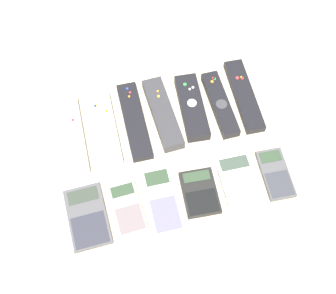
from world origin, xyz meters
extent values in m
plane|color=beige|center=(0.00, 0.00, 0.00)|extent=(3.00, 3.00, 0.00)
cube|color=#B7B7BC|center=(-0.22, 0.12, 0.01)|extent=(0.06, 0.21, 0.02)
cylinder|color=silver|center=(-0.23, 0.18, 0.02)|extent=(0.01, 0.01, 0.00)
cylinder|color=red|center=(-0.21, 0.16, 0.02)|extent=(0.01, 0.01, 0.00)
cube|color=#B7B7BC|center=(-0.14, 0.12, 0.01)|extent=(0.06, 0.20, 0.02)
cylinder|color=#99999E|center=(-0.14, 0.12, 0.02)|extent=(0.03, 0.03, 0.00)
cylinder|color=blue|center=(-0.15, 0.18, 0.02)|extent=(0.01, 0.01, 0.00)
cylinder|color=orange|center=(-0.12, 0.16, 0.02)|extent=(0.01, 0.01, 0.00)
cylinder|color=silver|center=(-0.14, 0.16, 0.02)|extent=(0.01, 0.01, 0.00)
cylinder|color=yellow|center=(-0.14, 0.18, 0.02)|extent=(0.01, 0.01, 0.00)
cube|color=black|center=(-0.06, 0.12, 0.01)|extent=(0.05, 0.22, 0.02)
cylinder|color=red|center=(-0.06, 0.20, 0.02)|extent=(0.01, 0.01, 0.00)
cylinder|color=orange|center=(-0.06, 0.19, 0.02)|extent=(0.01, 0.01, 0.00)
cylinder|color=blue|center=(-0.06, 0.22, 0.02)|extent=(0.01, 0.01, 0.00)
cube|color=#333338|center=(0.01, 0.12, 0.01)|extent=(0.06, 0.20, 0.03)
cylinder|color=yellow|center=(0.01, 0.17, 0.03)|extent=(0.01, 0.01, 0.00)
cylinder|color=orange|center=(0.01, 0.18, 0.03)|extent=(0.01, 0.01, 0.00)
cube|color=black|center=(0.08, 0.13, 0.01)|extent=(0.07, 0.19, 0.03)
cylinder|color=silver|center=(0.08, 0.13, 0.03)|extent=(0.02, 0.02, 0.00)
cylinder|color=silver|center=(0.10, 0.17, 0.03)|extent=(0.01, 0.01, 0.00)
cylinder|color=silver|center=(0.09, 0.17, 0.03)|extent=(0.01, 0.01, 0.00)
cylinder|color=green|center=(0.08, 0.19, 0.03)|extent=(0.01, 0.01, 0.00)
cube|color=black|center=(0.16, 0.12, 0.01)|extent=(0.05, 0.19, 0.02)
cylinder|color=#38383D|center=(0.16, 0.11, 0.02)|extent=(0.03, 0.03, 0.00)
cylinder|color=green|center=(0.16, 0.19, 0.02)|extent=(0.01, 0.01, 0.00)
cylinder|color=red|center=(0.16, 0.19, 0.02)|extent=(0.01, 0.01, 0.00)
cylinder|color=orange|center=(0.15, 0.18, 0.02)|extent=(0.01, 0.01, 0.00)
cube|color=black|center=(0.22, 0.13, 0.01)|extent=(0.05, 0.21, 0.02)
cylinder|color=yellow|center=(0.23, 0.18, 0.02)|extent=(0.01, 0.01, 0.00)
cylinder|color=red|center=(0.22, 0.18, 0.02)|extent=(0.01, 0.01, 0.00)
cylinder|color=red|center=(0.23, 0.17, 0.02)|extent=(0.01, 0.01, 0.00)
cube|color=#4C4C51|center=(-0.21, -0.09, 0.01)|extent=(0.09, 0.15, 0.01)
cube|color=#333D33|center=(-0.21, -0.04, 0.01)|extent=(0.07, 0.03, 0.00)
cube|color=#2E2F3B|center=(-0.21, -0.13, 0.01)|extent=(0.08, 0.07, 0.00)
cube|color=#B2B2B7|center=(-0.12, -0.09, 0.01)|extent=(0.07, 0.13, 0.01)
cube|color=#2D422D|center=(-0.13, -0.05, 0.02)|extent=(0.05, 0.03, 0.00)
cube|color=slate|center=(-0.12, -0.12, 0.01)|extent=(0.06, 0.06, 0.00)
cube|color=#B2B2B7|center=(-0.04, -0.09, 0.01)|extent=(0.07, 0.16, 0.01)
cube|color=#2D422D|center=(-0.04, -0.04, 0.01)|extent=(0.05, 0.04, 0.00)
cube|color=slate|center=(-0.04, -0.13, 0.01)|extent=(0.06, 0.08, 0.00)
cube|color=black|center=(0.04, -0.10, 0.01)|extent=(0.08, 0.11, 0.01)
cube|color=#2D422D|center=(0.04, -0.06, 0.02)|extent=(0.06, 0.03, 0.00)
cube|color=black|center=(0.04, -0.12, 0.01)|extent=(0.07, 0.06, 0.00)
cube|color=silver|center=(0.14, -0.10, 0.01)|extent=(0.09, 0.14, 0.02)
cube|color=#38473D|center=(0.14, -0.05, 0.02)|extent=(0.07, 0.03, 0.00)
cube|color=#84ACA8|center=(0.14, -0.13, 0.02)|extent=(0.07, 0.07, 0.00)
cube|color=#4C4C51|center=(0.22, -0.09, 0.01)|extent=(0.07, 0.13, 0.01)
cube|color=#2D422D|center=(0.23, -0.05, 0.01)|extent=(0.05, 0.03, 0.00)
cube|color=#353740|center=(0.22, -0.12, 0.01)|extent=(0.06, 0.06, 0.00)
camera|label=1|loc=(-0.13, -0.48, 0.98)|focal=50.00mm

